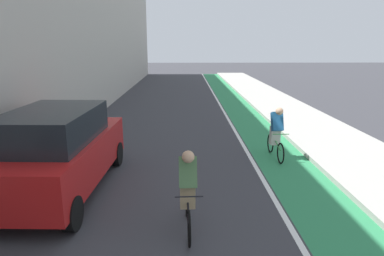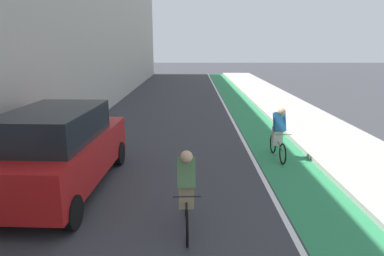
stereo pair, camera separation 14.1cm
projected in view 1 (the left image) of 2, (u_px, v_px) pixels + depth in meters
ground_plane at (182, 118)px, 15.87m from camera, size 97.24×97.24×0.00m
bike_lane_paint at (240, 110)px, 17.87m from camera, size 1.60×44.20×0.00m
lane_divider_stripe at (223, 110)px, 17.85m from camera, size 0.12×44.20×0.00m
sidewalk_right at (284, 109)px, 17.90m from camera, size 3.02×44.20×0.14m
parked_suv_red at (58, 150)px, 7.78m from camera, size 2.15×4.70×1.98m
cyclist_mid at (188, 187)px, 6.20m from camera, size 0.48×1.69×1.60m
cyclist_trailing at (276, 132)px, 10.23m from camera, size 0.48×1.66×1.59m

